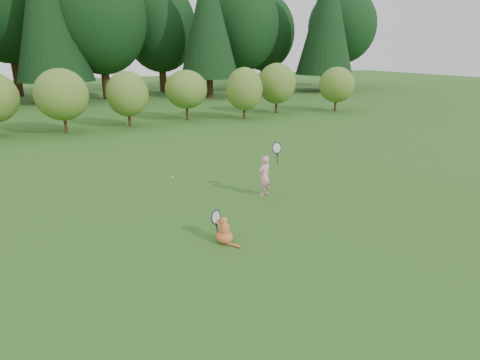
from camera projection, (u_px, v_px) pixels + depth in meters
name	position (u px, v px, depth m)	size (l,w,h in m)	color
ground	(248.00, 221.00, 8.94)	(100.00, 100.00, 0.00)	#245016
shrub_row	(126.00, 97.00, 19.58)	(28.00, 3.00, 2.80)	#436E22
child	(265.00, 175.00, 10.34)	(0.62, 0.41, 1.58)	pink
cat	(224.00, 229.00, 7.89)	(0.41, 0.72, 0.75)	#DA612A
tennis_ball	(173.00, 177.00, 10.06)	(0.06, 0.06, 0.06)	#BFD519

